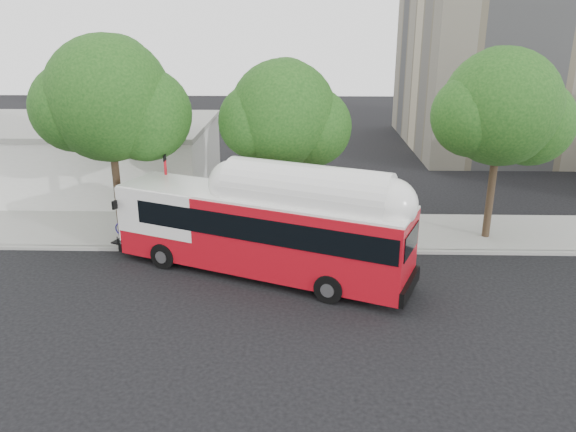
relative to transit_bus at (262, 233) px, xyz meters
The scene contains 10 objects.
ground 2.96m from the transit_bus, 41.22° to the right, with size 120.00×120.00×0.00m, color black.
sidewalk 5.58m from the transit_bus, 70.97° to the left, with size 60.00×5.00×0.15m, color gray.
curb_strip 3.45m from the transit_bus, 54.25° to the left, with size 60.00×0.30×0.15m, color gray.
red_curb_segment 3.25m from the transit_bus, 118.12° to the left, with size 10.00×0.32×0.16m, color maroon.
street_tree_left 9.23m from the transit_bus, 149.24° to the left, with size 6.67×5.80×9.74m.
street_tree_mid 6.19m from the transit_bus, 76.08° to the left, with size 5.75×5.00×8.62m.
street_tree_right 12.76m from the transit_bus, 21.30° to the left, with size 6.21×5.40×9.18m.
low_commercial_bldg 17.52m from the transit_bus, 134.51° to the left, with size 16.20×10.20×4.25m.
transit_bus is the anchor object (origin of this frame).
signal_pole 5.59m from the transit_bus, 146.29° to the left, with size 0.13×0.42×4.41m.
Camera 1 is at (-0.07, -20.25, 10.27)m, focal length 35.00 mm.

